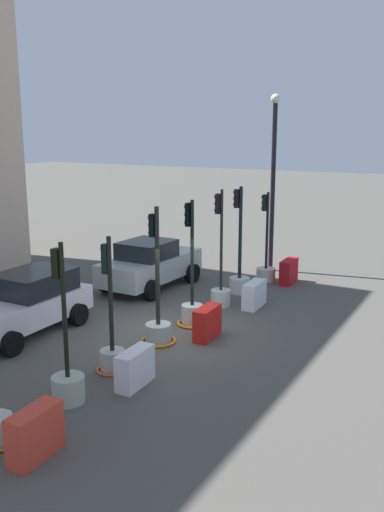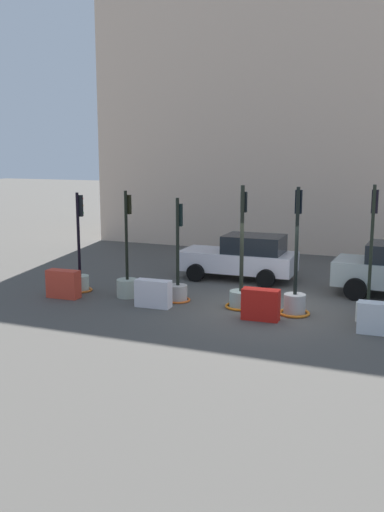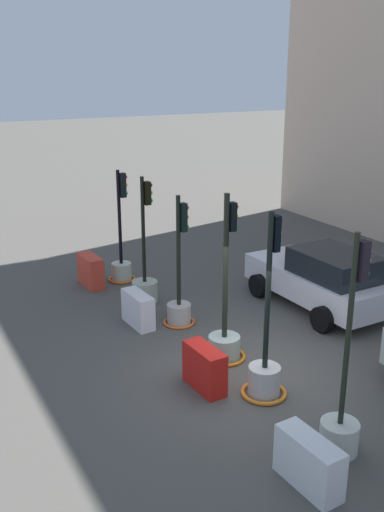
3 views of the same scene
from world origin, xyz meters
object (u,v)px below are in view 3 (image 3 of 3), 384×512
Objects in this scene: traffic_light_4 at (265,367)px; construction_barrier_1 at (138,309)px; traffic_light_2 at (179,301)px; construction_barrier_0 at (91,271)px; construction_barrier_2 at (205,368)px; construction_barrier_3 at (309,462)px; traffic_light_0 at (122,262)px; traffic_light_3 at (225,334)px; traffic_light_5 at (342,413)px; traffic_light_1 at (145,280)px; car_white_van at (322,278)px.

traffic_light_4 is 3.33× the size of construction_barrier_1.
traffic_light_2 is 3.62m from traffic_light_4.
construction_barrier_0 is (-7.08, -0.93, -0.13)m from traffic_light_4.
construction_barrier_2 is at bearing -18.48° from traffic_light_2.
construction_barrier_0 reaches higher than construction_barrier_3.
traffic_light_0 is 1.02× the size of traffic_light_2.
traffic_light_0 is at bearing 174.42° from construction_barrier_3.
traffic_light_3 is 3.58m from traffic_light_5.
traffic_light_5 reaches higher than construction_barrier_0.
traffic_light_0 is 0.90× the size of traffic_light_4.
traffic_light_2 reaches higher than construction_barrier_1.
construction_barrier_2 is (-0.74, -0.88, -0.14)m from traffic_light_4.
traffic_light_3 is at bearing 179.28° from traffic_light_5.
traffic_light_1 is 4.56m from car_white_van.
traffic_light_1 reaches higher than traffic_light_0.
traffic_light_1 is at bearing -177.31° from traffic_light_3.
traffic_light_3 reaches higher than traffic_light_1.
car_white_van is (-2.72, 3.70, 0.23)m from traffic_light_4.
traffic_light_5 is at bearing 2.04° from traffic_light_4.
traffic_light_0 is 7.09m from traffic_light_4.
traffic_light_4 is at bearing -177.96° from traffic_light_5.
car_white_van is at bearing 76.02° from traffic_light_2.
construction_barrier_3 is (7.66, -0.85, -0.20)m from traffic_light_1.
traffic_light_1 is 7.26m from traffic_light_5.
construction_barrier_1 is 3.27m from construction_barrier_2.
traffic_light_5 reaches higher than car_white_van.
traffic_light_1 is 1.51m from construction_barrier_1.
construction_barrier_3 is at bearing -67.55° from traffic_light_5.
traffic_light_5 is (7.26, 0.13, 0.09)m from traffic_light_1.
car_white_van is at bearing 113.37° from construction_barrier_2.
traffic_light_1 is at bearing 25.87° from construction_barrier_0.
traffic_light_2 reaches higher than construction_barrier_3.
traffic_light_1 reaches higher than construction_barrier_2.
traffic_light_2 is at bearing 1.10° from traffic_light_0.
traffic_light_0 is 3.47m from traffic_light_2.
traffic_light_1 is at bearing -175.19° from traffic_light_2.
traffic_light_1 is 2.00m from construction_barrier_0.
traffic_light_0 is 3.00× the size of construction_barrier_1.
traffic_light_1 is at bearing -178.99° from traffic_light_5.
construction_barrier_2 is at bearing -10.23° from traffic_light_1.
construction_barrier_2 is (3.27, -0.05, 0.02)m from construction_barrier_1.
construction_barrier_3 is at bearing 0.12° from construction_barrier_0.
traffic_light_2 reaches higher than construction_barrier_0.
traffic_light_3 reaches higher than car_white_van.
traffic_light_5 is at bearing 19.31° from construction_barrier_2.
traffic_light_5 reaches higher than construction_barrier_2.
construction_barrier_1 is 1.04× the size of construction_barrier_2.
construction_barrier_3 is (9.45, 0.02, -0.04)m from construction_barrier_0.
construction_barrier_0 is 0.26× the size of car_white_van.
traffic_light_0 reaches higher than construction_barrier_2.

